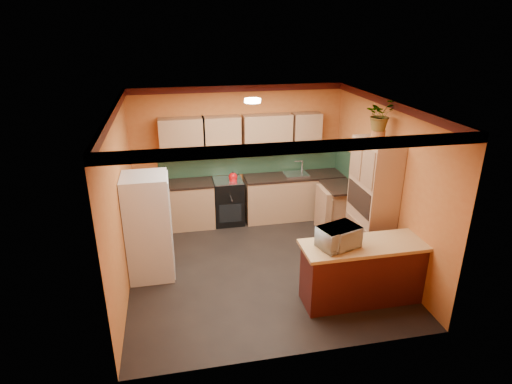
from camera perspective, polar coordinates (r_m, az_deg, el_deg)
The scene contains 15 objects.
room_shell at distance 6.71m, azimuth 0.26°, elevation 6.83°, with size 4.24×4.24×2.72m.
base_cabinets_back at distance 8.72m, azimuth 0.35°, elevation -1.02°, with size 3.65×0.60×0.88m, color tan.
countertop_back at distance 8.55m, azimuth 0.36°, elevation 1.82°, with size 3.65×0.62×0.04m, color black.
stove at distance 8.61m, azimuth -3.72°, elevation -1.25°, with size 0.58×0.58×0.91m, color black.
kettle at distance 8.38m, azimuth -3.09°, elevation 2.10°, with size 0.17×0.17×0.18m, color red, non-canonical shape.
sink at distance 8.72m, azimuth 5.35°, elevation 2.38°, with size 0.48×0.40×0.03m, color silver.
base_cabinets_right at distance 8.45m, azimuth 11.09°, elevation -2.23°, with size 0.60×0.80×0.88m, color tan.
countertop_right at distance 8.27m, azimuth 11.32°, elevation 0.69°, with size 0.62×0.80×0.04m, color black.
fridge at distance 6.87m, azimuth -14.14°, elevation -4.56°, with size 0.68×0.66×1.70m, color white.
pantry at distance 7.26m, azimuth 15.21°, elevation -1.44°, with size 0.48×0.90×2.10m, color tan.
fern_pot at distance 6.95m, azimuth 15.94°, elevation 7.31°, with size 0.22×0.22×0.16m, color #985124.
fern at distance 6.88m, azimuth 16.22°, elevation 9.91°, with size 0.44×0.38×0.49m, color tan.
breakfast_bar at distance 6.47m, azimuth 14.35°, elevation -10.46°, with size 1.80×0.55×0.88m, color #541713.
bar_top at distance 6.24m, azimuth 14.75°, elevation -6.85°, with size 1.90×0.65×0.05m, color tan.
microwave at distance 5.98m, azimuth 10.95°, elevation -5.89°, with size 0.55×0.37×0.30m, color white.
Camera 1 is at (-1.30, -6.06, 3.83)m, focal length 30.00 mm.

